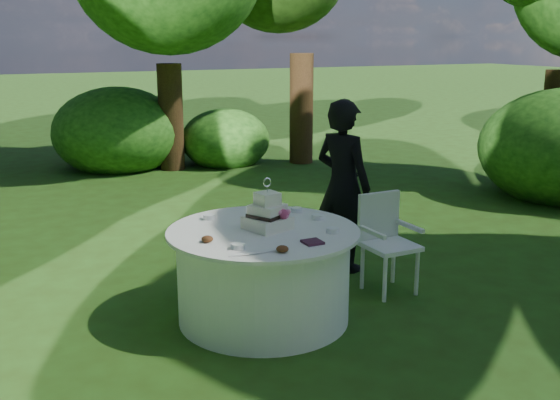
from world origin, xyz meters
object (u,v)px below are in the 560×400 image
object	(u,v)px
chair	(385,235)
napkins	(312,242)
guest	(343,185)
cake	(268,215)
table	(264,274)

from	to	relation	value
chair	napkins	bearing A→B (deg)	-151.13
guest	cake	world-z (taller)	guest
cake	guest	bearing A→B (deg)	33.53
cake	chair	distance (m)	1.29
cake	table	bearing A→B (deg)	-171.33
table	cake	bearing A→B (deg)	8.67
napkins	chair	xyz separation A→B (m)	(1.09, 0.60, -0.26)
guest	chair	xyz separation A→B (m)	(0.05, -0.67, -0.33)
table	chair	distance (m)	1.29
guest	table	world-z (taller)	guest
napkins	guest	world-z (taller)	guest
guest	chair	size ratio (longest dim) A/B	1.90
napkins	guest	distance (m)	1.64
napkins	table	world-z (taller)	napkins
guest	table	size ratio (longest dim) A/B	1.09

